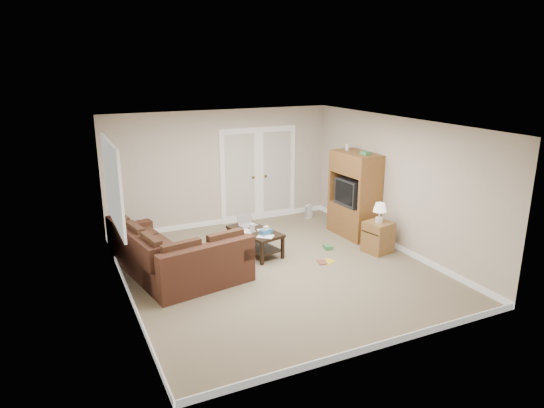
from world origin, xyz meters
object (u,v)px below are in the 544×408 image
tv_armoire (355,194)px  sectional_sofa (170,259)px  coffee_table (255,240)px  side_cabinet (378,234)px

tv_armoire → sectional_sofa: bearing=-176.8°
coffee_table → tv_armoire: 2.34m
tv_armoire → side_cabinet: 1.13m
sectional_sofa → side_cabinet: bearing=-19.4°
coffee_table → side_cabinet: (2.12, -0.93, 0.10)m
sectional_sofa → side_cabinet: 3.84m
side_cabinet → sectional_sofa: bearing=159.2°
side_cabinet → coffee_table: bearing=144.5°
coffee_table → side_cabinet: 2.32m
sectional_sofa → side_cabinet: (3.79, -0.59, 0.05)m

